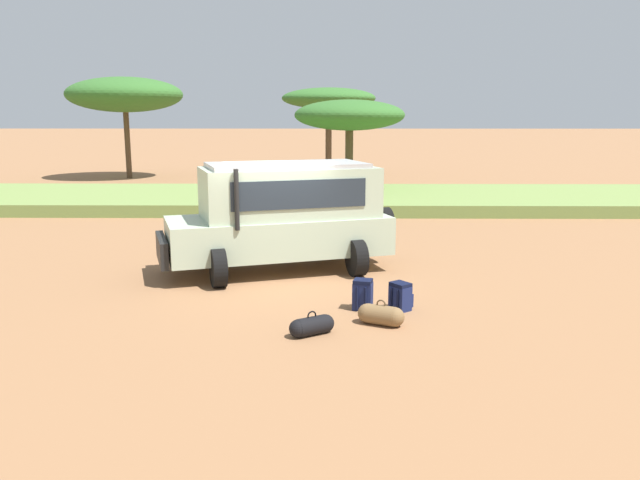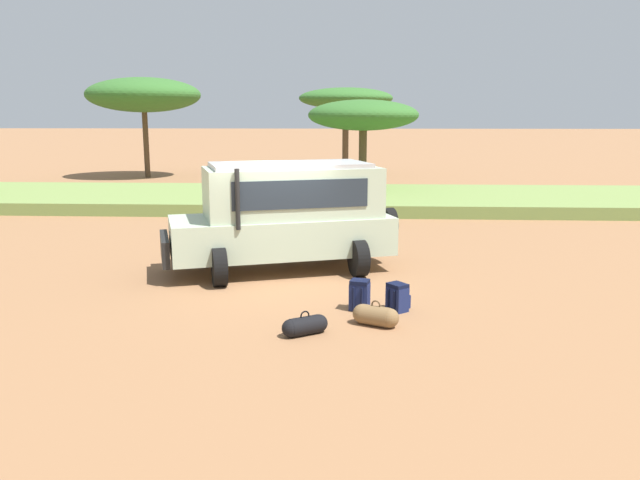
{
  "view_description": "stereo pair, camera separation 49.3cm",
  "coord_description": "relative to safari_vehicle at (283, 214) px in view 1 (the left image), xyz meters",
  "views": [
    {
      "loc": [
        1.09,
        -13.25,
        3.46
      ],
      "look_at": [
        0.94,
        -0.92,
        1.0
      ],
      "focal_mm": 35.0,
      "sensor_mm": 36.0,
      "label": 1
    },
    {
      "loc": [
        1.58,
        -13.24,
        3.46
      ],
      "look_at": [
        0.94,
        -0.92,
        1.0
      ],
      "focal_mm": 35.0,
      "sensor_mm": 36.0,
      "label": 2
    }
  ],
  "objects": [
    {
      "name": "acacia_tree_right_mid",
      "position": [
        1.92,
        12.92,
        2.17
      ],
      "size": [
        4.64,
        4.66,
        4.13
      ],
      "color": "brown",
      "rests_on": "ground_plane"
    },
    {
      "name": "backpack_beside_front_wheel",
      "position": [
        1.64,
        -2.91,
        -1.02
      ],
      "size": [
        0.4,
        0.43,
        0.56
      ],
      "color": "navy",
      "rests_on": "ground_plane"
    },
    {
      "name": "acacia_tree_left_mid",
      "position": [
        -10.21,
        21.33,
        3.3
      ],
      "size": [
        6.35,
        5.83,
        5.56
      ],
      "color": "brown",
      "rests_on": "ground_plane"
    },
    {
      "name": "ground_plane",
      "position": [
        -0.09,
        -0.56,
        -1.29
      ],
      "size": [
        320.0,
        320.0,
        0.0
      ],
      "primitive_type": "plane",
      "color": "#936642"
    },
    {
      "name": "backpack_cluster_center",
      "position": [
        2.33,
        -2.93,
        -1.05
      ],
      "size": [
        0.46,
        0.45,
        0.51
      ],
      "color": "navy",
      "rests_on": "ground_plane"
    },
    {
      "name": "duffel_bag_soft_canvas",
      "position": [
        1.9,
        -3.77,
        -1.12
      ],
      "size": [
        0.77,
        0.54,
        0.44
      ],
      "color": "brown",
      "rests_on": "ground_plane"
    },
    {
      "name": "safari_vehicle",
      "position": [
        0.0,
        0.0,
        0.0
      ],
      "size": [
        5.45,
        3.64,
        2.44
      ],
      "color": "#B2C6A8",
      "rests_on": "ground_plane"
    },
    {
      "name": "duffel_bag_low_black_case",
      "position": [
        0.75,
        -4.27,
        -1.14
      ],
      "size": [
        0.72,
        0.56,
        0.4
      ],
      "color": "black",
      "rests_on": "ground_plane"
    },
    {
      "name": "acacia_tree_centre_back",
      "position": [
        1.06,
        23.5,
        3.13
      ],
      "size": [
        5.49,
        4.68,
        5.08
      ],
      "color": "brown",
      "rests_on": "ground_plane"
    },
    {
      "name": "grass_bank",
      "position": [
        -0.09,
        10.82,
        -1.07
      ],
      "size": [
        120.0,
        7.0,
        0.44
      ],
      "color": "olive",
      "rests_on": "ground_plane"
    }
  ]
}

